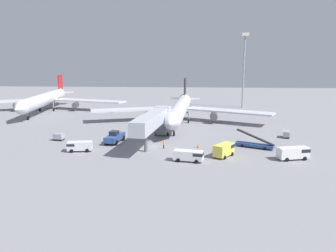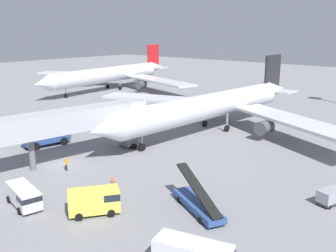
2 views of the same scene
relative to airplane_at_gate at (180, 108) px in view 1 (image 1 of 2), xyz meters
The scene contains 15 objects.
ground_plane 26.78m from the airplane_at_gate, 99.01° to the right, with size 300.00×300.00×0.00m, color gray.
airplane_at_gate is the anchor object (origin of this frame).
jet_bridge 24.04m from the airplane_at_gate, 101.04° to the right, with size 5.98×21.83×6.65m.
pushback_tug 26.67m from the airplane_at_gate, 118.97° to the right, with size 3.36×6.74×2.56m.
belt_loader_truck 29.95m from the airplane_at_gate, 58.37° to the right, with size 7.41×4.86×3.42m.
service_van_near_center 38.98m from the airplane_at_gate, 57.44° to the right, with size 5.74×3.33×2.17m.
service_van_outer_left 35.36m from the airplane_at_gate, 120.77° to the right, with size 4.86×2.77×1.86m.
service_van_mid_center 35.50m from the airplane_at_gate, 85.45° to the right, with size 5.27×2.73×1.88m.
service_van_mid_right 33.16m from the airplane_at_gate, 74.17° to the right, with size 4.15×4.83×2.30m.
baggage_cart_far_left 29.23m from the airplane_at_gate, 33.30° to the right, with size 2.14×3.00×1.49m.
baggage_cart_mid_left 33.77m from the airplane_at_gate, 138.84° to the right, with size 2.22×1.74×1.51m.
ground_crew_worker_foreground 27.46m from the airplane_at_gate, 94.70° to the right, with size 0.44×0.44×1.65m.
safety_cone_alpha 26.54m from the airplane_at_gate, 80.22° to the right, with size 0.45×0.45×0.69m.
airplane_background 49.31m from the airplane_at_gate, 158.62° to the left, with size 53.97×49.12×11.48m.
apron_light_mast 40.92m from the airplane_at_gate, 55.86° to the left, with size 2.40×2.40×26.40m.
Camera 1 is at (7.21, -63.21, 16.86)m, focal length 35.30 mm.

